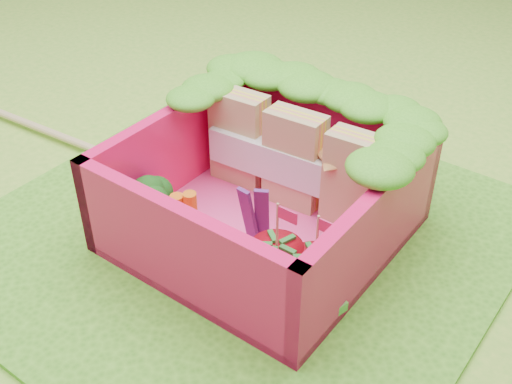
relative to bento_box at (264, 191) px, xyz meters
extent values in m
plane|color=#70BB34|center=(-0.10, -0.07, -0.31)|extent=(14.00, 14.00, 0.00)
cube|color=#4A9D23|center=(-0.10, -0.07, -0.29)|extent=(2.60, 2.60, 0.03)
cube|color=#FF4195|center=(0.00, 0.00, -0.25)|extent=(1.30, 1.30, 0.05)
cube|color=#FF155F|center=(0.00, 0.61, 0.00)|extent=(1.30, 0.07, 0.55)
cube|color=#FF155F|center=(0.00, -0.61, 0.00)|extent=(1.30, 0.07, 0.55)
cube|color=#FF155F|center=(-0.61, 0.00, 0.00)|extent=(0.07, 1.30, 0.55)
cube|color=#FF155F|center=(0.61, 0.00, 0.00)|extent=(0.07, 1.30, 0.55)
ellipsoid|color=#389A1C|center=(-0.50, 0.58, 0.33)|extent=(0.30, 0.30, 0.11)
ellipsoid|color=#389A1C|center=(-0.38, 0.58, 0.33)|extent=(0.30, 0.30, 0.11)
ellipsoid|color=#389A1C|center=(-0.25, 0.58, 0.33)|extent=(0.30, 0.30, 0.11)
ellipsoid|color=#389A1C|center=(-0.13, 0.58, 0.33)|extent=(0.30, 0.30, 0.11)
ellipsoid|color=#389A1C|center=(0.00, 0.58, 0.33)|extent=(0.30, 0.30, 0.11)
ellipsoid|color=#389A1C|center=(0.12, 0.58, 0.33)|extent=(0.30, 0.30, 0.11)
ellipsoid|color=#389A1C|center=(0.25, 0.58, 0.33)|extent=(0.30, 0.30, 0.11)
ellipsoid|color=#389A1C|center=(0.37, 0.58, 0.33)|extent=(0.30, 0.30, 0.11)
ellipsoid|color=#389A1C|center=(0.50, 0.58, 0.33)|extent=(0.30, 0.30, 0.11)
ellipsoid|color=#389A1C|center=(-0.58, 0.10, 0.33)|extent=(0.27, 0.27, 0.10)
ellipsoid|color=#389A1C|center=(-0.58, 0.24, 0.33)|extent=(0.27, 0.27, 0.10)
ellipsoid|color=#389A1C|center=(-0.58, 0.38, 0.33)|extent=(0.27, 0.27, 0.10)
ellipsoid|color=#389A1C|center=(-0.58, 0.52, 0.33)|extent=(0.27, 0.27, 0.10)
ellipsoid|color=#389A1C|center=(0.58, 0.10, 0.33)|extent=(0.27, 0.27, 0.10)
ellipsoid|color=#389A1C|center=(0.58, 0.24, 0.33)|extent=(0.27, 0.27, 0.10)
ellipsoid|color=#389A1C|center=(0.58, 0.38, 0.33)|extent=(0.27, 0.27, 0.10)
ellipsoid|color=#389A1C|center=(0.58, 0.52, 0.33)|extent=(0.27, 0.27, 0.10)
cube|color=tan|center=(-0.37, 0.28, 0.05)|extent=(0.32, 0.17, 0.55)
cube|color=tan|center=(0.00, 0.28, 0.05)|extent=(0.32, 0.17, 0.55)
cube|color=tan|center=(0.37, 0.28, 0.05)|extent=(0.32, 0.17, 0.55)
cube|color=white|center=(0.00, 0.28, 0.02)|extent=(1.00, 0.25, 0.20)
cylinder|color=#649749|center=(-0.47, -0.34, -0.15)|extent=(0.12, 0.12, 0.14)
ellipsoid|color=#184D14|center=(-0.47, -0.34, -0.03)|extent=(0.32, 0.32, 0.12)
cylinder|color=orange|center=(-0.28, -0.34, -0.09)|extent=(0.07, 0.07, 0.27)
cylinder|color=orange|center=(-0.23, -0.30, -0.08)|extent=(0.07, 0.07, 0.29)
cube|color=#531B61|center=(0.04, -0.18, -0.04)|extent=(0.07, 0.03, 0.38)
cube|color=#531B61|center=(0.09, -0.14, -0.04)|extent=(0.07, 0.05, 0.38)
cone|color=red|center=(0.31, -0.33, -0.10)|extent=(0.25, 0.25, 0.25)
cylinder|color=tan|center=(0.31, -0.33, 0.14)|extent=(0.01, 0.01, 0.24)
cube|color=#D0225E|center=(0.36, -0.33, 0.22)|extent=(0.10, 0.01, 0.06)
cone|color=red|center=(0.50, -0.29, -0.10)|extent=(0.25, 0.25, 0.25)
cylinder|color=tan|center=(0.50, -0.29, 0.14)|extent=(0.01, 0.01, 0.24)
cube|color=#D0225E|center=(0.55, -0.29, 0.22)|extent=(0.10, 0.01, 0.06)
cube|color=green|center=(0.50, -0.04, -0.20)|extent=(0.30, 0.24, 0.05)
cube|color=green|center=(0.50, -0.26, -0.20)|extent=(0.33, 0.14, 0.05)
cube|color=green|center=(0.19, -0.37, -0.20)|extent=(0.20, 0.32, 0.05)
cube|color=#DCC079|center=(-1.25, 0.01, -0.25)|extent=(2.45, 0.22, 0.04)
cube|color=#DCC079|center=(-1.19, 0.02, -0.25)|extent=(2.45, 0.22, 0.04)
camera|label=1|loc=(1.54, -2.13, 1.91)|focal=45.00mm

